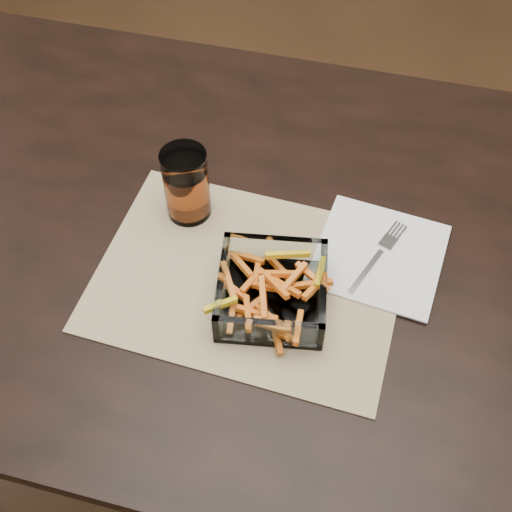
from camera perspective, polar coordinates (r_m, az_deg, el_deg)
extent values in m
plane|color=#331E0F|center=(1.67, 2.93, -14.63)|extent=(4.50, 4.50, 0.00)
cube|color=black|center=(1.03, 4.63, 0.76)|extent=(1.60, 0.90, 0.03)
cylinder|color=black|center=(1.74, -17.71, 7.38)|extent=(0.06, 0.06, 0.72)
cube|color=tan|center=(0.97, -0.73, -2.00)|extent=(0.47, 0.35, 0.00)
cube|color=white|center=(0.94, 1.39, -3.86)|extent=(0.17, 0.17, 0.01)
cube|color=white|center=(0.96, 1.73, 0.52)|extent=(0.15, 0.03, 0.06)
cube|color=white|center=(0.88, 1.08, -6.89)|extent=(0.15, 0.03, 0.06)
cube|color=white|center=(0.92, -3.00, -2.70)|extent=(0.03, 0.15, 0.06)
cube|color=white|center=(0.92, 5.87, -3.34)|extent=(0.03, 0.15, 0.06)
cylinder|color=white|center=(1.01, -6.21, 6.35)|extent=(0.07, 0.07, 0.13)
cylinder|color=#9E3E16|center=(1.02, -6.14, 5.82)|extent=(0.06, 0.06, 0.08)
cube|color=white|center=(1.01, 10.87, 0.09)|extent=(0.21, 0.21, 0.00)
cube|color=silver|center=(0.98, 9.73, -1.37)|extent=(0.04, 0.09, 0.00)
cube|color=silver|center=(1.02, 11.65, 1.23)|extent=(0.03, 0.03, 0.00)
cube|color=silver|center=(1.04, 12.01, 2.50)|extent=(0.01, 0.03, 0.00)
cube|color=silver|center=(1.04, 12.29, 2.36)|extent=(0.01, 0.03, 0.00)
cube|color=silver|center=(1.04, 12.57, 2.20)|extent=(0.01, 0.03, 0.00)
cube|color=silver|center=(1.04, 12.85, 2.05)|extent=(0.01, 0.03, 0.00)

